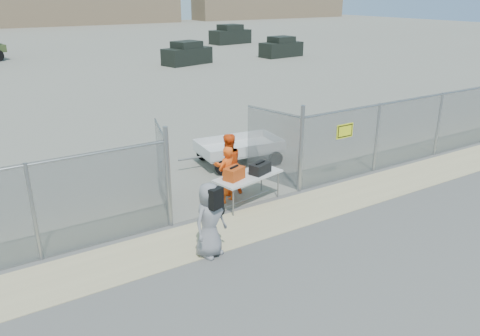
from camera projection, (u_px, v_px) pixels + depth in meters
ground at (285, 238)px, 10.87m from camera, size 160.00×160.00×0.00m
tarmac_inside at (18, 52)px, 44.26m from camera, size 160.00×80.00×0.01m
dirt_strip at (261, 221)px, 11.66m from camera, size 44.00×1.60×0.01m
chain_link_fence at (240, 168)px, 12.07m from camera, size 40.00×0.20×2.20m
folding_table at (248, 189)px, 12.55m from camera, size 2.03×1.17×0.81m
orange_bag at (234, 173)px, 12.06m from camera, size 0.60×0.51×0.32m
black_duffel at (260, 168)px, 12.48m from camera, size 0.66×0.51×0.28m
security_worker_left at (227, 175)px, 12.47m from camera, size 0.67×0.55×1.58m
security_worker_right at (228, 164)px, 12.95m from camera, size 0.88×0.69×1.76m
visitor at (210, 220)px, 9.91m from camera, size 0.94×0.76×1.67m
utility_trailer at (239, 151)px, 15.50m from camera, size 3.66×2.11×0.85m
parked_vehicle_near at (187, 53)px, 36.36m from camera, size 4.15×2.65×1.74m
parked_vehicle_mid at (230, 34)px, 50.76m from camera, size 4.63×2.58×1.99m
parked_vehicle_far at (281, 47)px, 40.63m from camera, size 3.90×2.07×1.70m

